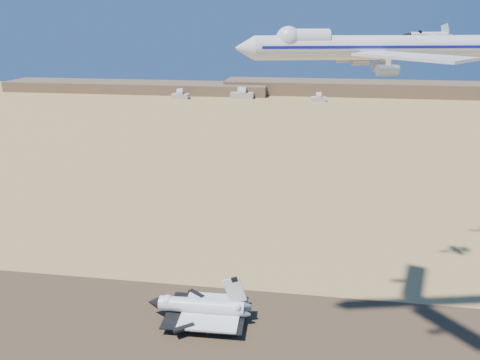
# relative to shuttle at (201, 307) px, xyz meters

# --- Properties ---
(ground) EXTENTS (1200.00, 1200.00, 0.00)m
(ground) POSITION_rel_shuttle_xyz_m (5.96, -4.33, -4.81)
(ground) COLOR tan
(ground) RESTS_ON ground
(runway) EXTENTS (600.00, 50.00, 0.06)m
(runway) POSITION_rel_shuttle_xyz_m (5.96, -4.33, -4.78)
(runway) COLOR brown
(runway) RESTS_ON ground
(ridgeline) EXTENTS (960.00, 90.00, 18.00)m
(ridgeline) POSITION_rel_shuttle_xyz_m (71.27, 522.98, 2.82)
(ridgeline) COLOR brown
(ridgeline) RESTS_ON ground
(hangars) EXTENTS (200.50, 29.50, 30.00)m
(hangars) POSITION_rel_shuttle_xyz_m (-58.04, 474.11, 0.02)
(hangars) COLOR beige
(hangars) RESTS_ON ground
(shuttle) EXTENTS (36.29, 22.64, 17.90)m
(shuttle) POSITION_rel_shuttle_xyz_m (0.00, 0.00, 0.00)
(shuttle) COLOR silver
(shuttle) RESTS_ON runway
(carrier_747) EXTENTS (73.54, 55.56, 18.28)m
(carrier_747) POSITION_rel_shuttle_xyz_m (48.14, -13.05, 88.22)
(carrier_747) COLOR silver
(crew_a) EXTENTS (0.63, 0.79, 1.91)m
(crew_a) POSITION_rel_shuttle_xyz_m (3.98, -8.80, -3.80)
(crew_a) COLOR red
(crew_a) RESTS_ON runway
(crew_b) EXTENTS (0.78, 0.93, 1.66)m
(crew_b) POSITION_rel_shuttle_xyz_m (8.08, -7.38, -3.92)
(crew_b) COLOR red
(crew_b) RESTS_ON runway
(crew_c) EXTENTS (0.90, 1.12, 1.71)m
(crew_c) POSITION_rel_shuttle_xyz_m (9.45, -7.70, -3.90)
(crew_c) COLOR red
(crew_c) RESTS_ON runway
(chase_jet_e) EXTENTS (16.22, 9.53, 4.15)m
(chase_jet_e) POSITION_rel_shuttle_xyz_m (71.10, 31.08, 90.15)
(chase_jet_e) COLOR silver
(chase_jet_f) EXTENTS (16.26, 8.82, 4.05)m
(chase_jet_f) POSITION_rel_shuttle_xyz_m (92.60, 56.33, 87.46)
(chase_jet_f) COLOR silver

